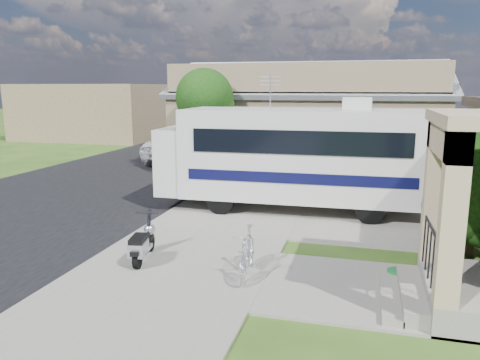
% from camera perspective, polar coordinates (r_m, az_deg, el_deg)
% --- Properties ---
extents(ground, '(120.00, 120.00, 0.00)m').
position_cam_1_polar(ground, '(10.69, -0.94, -9.54)').
color(ground, '#234312').
extents(street_slab, '(9.00, 80.00, 0.02)m').
position_cam_1_polar(street_slab, '(22.46, -12.31, 1.29)').
color(street_slab, black).
rests_on(street_slab, ground).
extents(sidewalk_slab, '(4.00, 80.00, 0.06)m').
position_cam_1_polar(sidewalk_slab, '(20.31, 4.20, 0.55)').
color(sidewalk_slab, slate).
rests_on(sidewalk_slab, ground).
extents(driveway_slab, '(7.00, 6.00, 0.05)m').
position_cam_1_polar(driveway_slab, '(14.65, 9.67, -3.82)').
color(driveway_slab, slate).
rests_on(driveway_slab, ground).
extents(walk_slab, '(4.00, 3.00, 0.05)m').
position_cam_1_polar(walk_slab, '(9.39, 15.58, -12.86)').
color(walk_slab, slate).
rests_on(walk_slab, ground).
extents(warehouse, '(12.50, 8.40, 5.04)m').
position_cam_1_polar(warehouse, '(23.80, 8.50, 6.78)').
color(warehouse, '#76664A').
rests_on(warehouse, ground).
extents(distant_bldg_far, '(10.00, 8.00, 4.00)m').
position_cam_1_polar(distant_bldg_far, '(37.33, -16.99, 8.02)').
color(distant_bldg_far, brown).
rests_on(distant_bldg_far, ground).
extents(distant_bldg_near, '(8.00, 7.00, 3.20)m').
position_cam_1_polar(distant_bldg_near, '(47.14, -7.05, 8.51)').
color(distant_bldg_near, '#76664A').
rests_on(distant_bldg_near, ground).
extents(street_tree_a, '(2.44, 2.40, 4.58)m').
position_cam_1_polar(street_tree_a, '(19.75, -4.02, 9.65)').
color(street_tree_a, black).
rests_on(street_tree_a, ground).
extents(street_tree_b, '(2.44, 2.40, 4.73)m').
position_cam_1_polar(street_tree_b, '(29.38, 2.50, 10.46)').
color(street_tree_b, black).
rests_on(street_tree_b, ground).
extents(street_tree_c, '(2.44, 2.40, 4.42)m').
position_cam_1_polar(street_tree_c, '(38.21, 5.53, 10.17)').
color(street_tree_c, black).
rests_on(street_tree_c, ground).
extents(motorhome, '(8.11, 2.83, 4.12)m').
position_cam_1_polar(motorhome, '(14.50, 6.43, 3.15)').
color(motorhome, '#B9B9B4').
rests_on(motorhome, ground).
extents(shrub, '(2.36, 2.25, 2.90)m').
position_cam_1_polar(shrub, '(11.74, 26.96, -1.34)').
color(shrub, black).
rests_on(shrub, ground).
extents(scooter, '(0.63, 1.50, 0.99)m').
position_cam_1_polar(scooter, '(10.47, -11.82, -7.64)').
color(scooter, black).
rests_on(scooter, ground).
extents(bicycle, '(0.60, 1.66, 0.98)m').
position_cam_1_polar(bicycle, '(9.52, 0.85, -9.08)').
color(bicycle, '#B5B4BC').
rests_on(bicycle, ground).
extents(pickup_truck, '(3.57, 6.19, 1.62)m').
position_cam_1_polar(pickup_truck, '(24.26, -5.94, 4.13)').
color(pickup_truck, silver).
rests_on(pickup_truck, ground).
extents(van, '(3.88, 6.94, 1.90)m').
position_cam_1_polar(van, '(30.92, -2.67, 5.97)').
color(van, silver).
rests_on(van, ground).
extents(garden_hose, '(0.39, 0.39, 0.18)m').
position_cam_1_polar(garden_hose, '(10.06, 18.57, -10.99)').
color(garden_hose, '#136228').
rests_on(garden_hose, ground).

